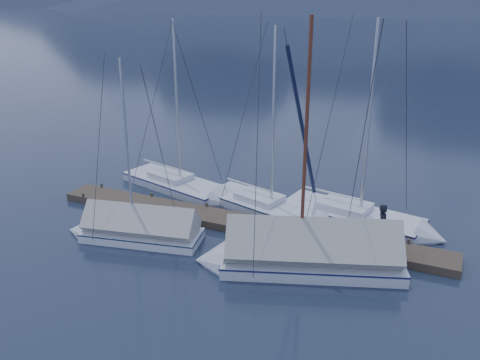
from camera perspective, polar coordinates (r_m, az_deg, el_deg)
name	(u,v)px	position (r m, az deg, el deg)	size (l,w,h in m)	color
ground	(220,247)	(20.75, -2.25, -7.50)	(1000.00, 1000.00, 0.00)	black
dock	(240,225)	(22.31, 0.00, -5.03)	(18.00, 1.50, 0.54)	#382D23
mooring_posts	(230,218)	(22.39, -1.17, -4.24)	(15.12, 1.52, 0.35)	#382D23
sailboat_open_left	(187,189)	(26.17, -5.92, -0.98)	(7.35, 3.76, 9.35)	silver
sailboat_open_mid	(280,212)	(23.43, 4.48, -3.63)	(7.26, 3.85, 9.25)	silver
sailboat_open_right	(371,222)	(23.16, 14.49, -4.56)	(7.53, 3.49, 9.63)	silver
sailboat_covered_near	(296,255)	(19.20, 6.29, -8.41)	(8.07, 4.71, 10.05)	silver
sailboat_covered_far	(131,230)	(21.66, -12.10, -5.51)	(6.04, 2.87, 8.15)	silver
person	(383,225)	(20.47, 15.72, -4.93)	(0.64, 0.42, 1.74)	black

